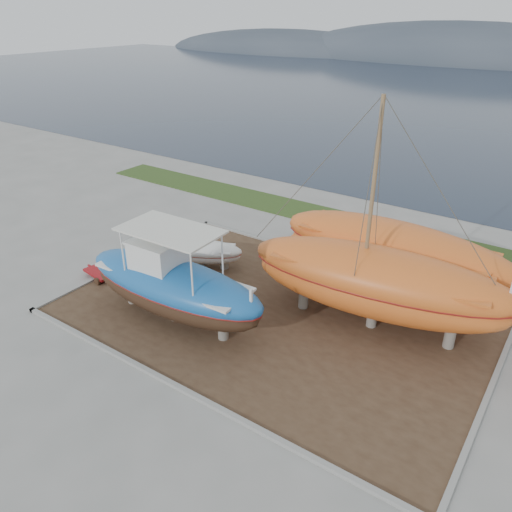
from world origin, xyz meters
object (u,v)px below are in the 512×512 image
Objects in this scene: blue_caique at (172,276)px; orange_sailboat at (384,223)px; red_trailer at (102,274)px; white_dinghy at (200,254)px; orange_bare_hull at (392,262)px.

orange_sailboat is (7.27, 4.44, 2.62)m from blue_caique.
blue_caique reaches higher than red_trailer.
orange_sailboat is at bearing -23.40° from white_dinghy.
blue_caique is 1.99× the size of white_dinghy.
orange_sailboat reaches higher than blue_caique.
orange_sailboat is (9.64, -0.03, 4.11)m from white_dinghy.
orange_bare_hull is (-0.38, 2.79, -2.99)m from orange_sailboat.
blue_caique is 0.82× the size of orange_bare_hull.
orange_sailboat is at bearing 29.42° from blue_caique.
blue_caique is 0.82× the size of orange_sailboat.
blue_caique is 3.44× the size of red_trailer.
blue_caique is at bearing -155.64° from orange_sailboat.
white_dinghy is 10.48m from orange_sailboat.
white_dinghy is 1.73× the size of red_trailer.
red_trailer is at bearing -171.08° from orange_sailboat.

